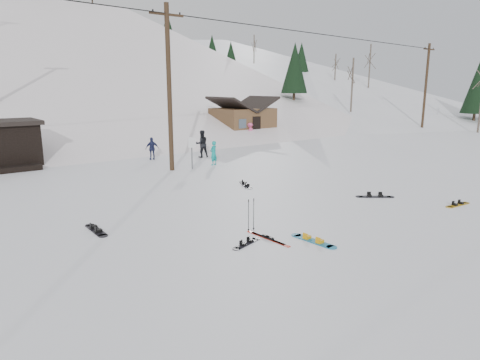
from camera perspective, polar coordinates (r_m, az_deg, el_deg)
ground at (r=12.96m, az=14.17°, el=-9.23°), size 200.00×200.00×0.00m
ski_slope at (r=65.20m, az=-28.09°, el=-3.91°), size 60.00×85.24×65.97m
ridge_right at (r=76.14m, az=1.84°, el=0.53°), size 45.66×93.98×54.59m
treeline_right at (r=67.33m, az=4.97°, el=8.39°), size 20.00×60.00×10.00m
utility_pole at (r=24.26m, az=-9.43°, el=12.23°), size 2.00×0.26×9.00m
utility_pole_right at (r=49.94m, az=23.53°, el=11.41°), size 2.00×0.26×9.00m
trail_sign at (r=24.68m, az=-6.43°, el=4.38°), size 0.50×0.09×1.85m
lift_hut at (r=28.80m, az=-28.42°, el=4.29°), size 3.40×4.10×2.75m
cabin at (r=39.95m, az=0.35°, el=7.82°), size 5.39×4.40×3.77m
hero_snowboard at (r=13.53m, az=9.75°, el=-7.95°), size 0.40×1.71×0.12m
hero_skis at (r=13.57m, az=3.74°, el=-7.74°), size 0.18×1.86×0.10m
ski_poles at (r=14.14m, az=1.49°, el=-4.61°), size 0.30×0.08×1.09m
board_scatter_a at (r=13.14m, az=0.85°, el=-8.43°), size 1.24×0.53×0.09m
board_scatter_b at (r=15.05m, az=-18.64°, el=-6.32°), size 0.33×1.63×0.11m
board_scatter_d at (r=19.39m, az=17.55°, el=-2.10°), size 1.35×1.17×0.12m
board_scatter_e at (r=19.35m, az=27.03°, el=-2.93°), size 1.45×0.38×0.10m
board_scatter_f at (r=20.70m, az=0.76°, el=-0.61°), size 0.89×1.58×0.12m
skier_teal at (r=25.90m, az=-3.55°, el=3.60°), size 0.62×0.50×1.46m
skier_dark at (r=28.81m, az=-5.13°, el=4.82°), size 1.03×0.89×1.82m
skier_pink at (r=37.88m, az=1.35°, el=6.48°), size 1.11×0.83×1.54m
skier_navy at (r=28.35m, az=-11.64°, el=4.13°), size 0.92×0.54×1.46m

